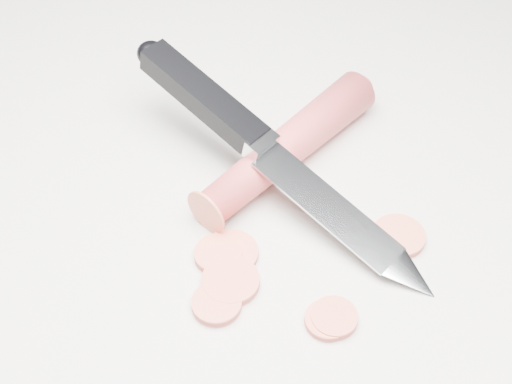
{
  "coord_description": "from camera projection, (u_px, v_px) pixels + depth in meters",
  "views": [
    {
      "loc": [
        0.0,
        -0.33,
        0.4
      ],
      "look_at": [
        -0.03,
        0.02,
        0.02
      ],
      "focal_mm": 50.0,
      "sensor_mm": 36.0,
      "label": 1
    }
  ],
  "objects": [
    {
      "name": "carrot_slice_0",
      "position": [
        217.0,
        304.0,
        0.47
      ],
      "size": [
        0.03,
        0.03,
        0.01
      ],
      "primitive_type": "cylinder",
      "color": "#EC6245",
      "rests_on": "ground"
    },
    {
      "name": "carrot",
      "position": [
        288.0,
        146.0,
        0.55
      ],
      "size": [
        0.13,
        0.16,
        0.03
      ],
      "primitive_type": "cylinder",
      "rotation": [
        1.57,
        0.0,
        -0.64
      ],
      "color": "#C7373A",
      "rests_on": "ground"
    },
    {
      "name": "carrot_slice_2",
      "position": [
        231.0,
        281.0,
        0.48
      ],
      "size": [
        0.04,
        0.04,
        0.01
      ],
      "primitive_type": "cylinder",
      "color": "#EC6245",
      "rests_on": "ground"
    },
    {
      "name": "ground",
      "position": [
        297.0,
        230.0,
        0.52
      ],
      "size": [
        2.4,
        2.4,
        0.0
      ],
      "primitive_type": "plane",
      "color": "silver",
      "rests_on": "ground"
    },
    {
      "name": "kitchen_knife",
      "position": [
        278.0,
        156.0,
        0.52
      ],
      "size": [
        0.25,
        0.2,
        0.07
      ],
      "primitive_type": null,
      "color": "#B4B6BB",
      "rests_on": "ground"
    },
    {
      "name": "carrot_slice_1",
      "position": [
        218.0,
        255.0,
        0.5
      ],
      "size": [
        0.03,
        0.03,
        0.01
      ],
      "primitive_type": "cylinder",
      "color": "#EC6245",
      "rests_on": "ground"
    },
    {
      "name": "carrot_slice_3",
      "position": [
        328.0,
        320.0,
        0.46
      ],
      "size": [
        0.03,
        0.03,
        0.01
      ],
      "primitive_type": "cylinder",
      "color": "#EC6245",
      "rests_on": "ground"
    },
    {
      "name": "carrot_slice_4",
      "position": [
        398.0,
        236.0,
        0.51
      ],
      "size": [
        0.04,
        0.04,
        0.01
      ],
      "primitive_type": "cylinder",
      "color": "#EC6245",
      "rests_on": "ground"
    },
    {
      "name": "carrot_slice_5",
      "position": [
        230.0,
        253.0,
        0.5
      ],
      "size": [
        0.04,
        0.04,
        0.01
      ],
      "primitive_type": "cylinder",
      "color": "#EC6245",
      "rests_on": "ground"
    },
    {
      "name": "carrot_slice_6",
      "position": [
        334.0,
        318.0,
        0.46
      ],
      "size": [
        0.03,
        0.03,
        0.01
      ],
      "primitive_type": "cylinder",
      "color": "#EC6245",
      "rests_on": "ground"
    }
  ]
}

